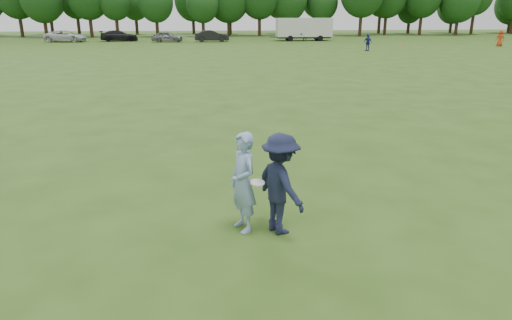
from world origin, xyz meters
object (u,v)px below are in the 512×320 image
at_px(player_far_d, 305,35).
at_px(player_far_c, 500,38).
at_px(defender, 280,184).
at_px(car_c, 66,36).
at_px(car_e, 167,37).
at_px(car_f, 212,36).
at_px(player_far_b, 368,43).
at_px(field_cone, 403,44).
at_px(thrower, 243,182).
at_px(car_d, 119,36).
at_px(cargo_trailer, 304,28).

bearing_deg(player_far_d, player_far_c, -44.86).
distance_m(defender, player_far_c, 57.88).
relative_size(player_far_d, car_c, 0.32).
relative_size(car_e, car_f, 0.90).
bearing_deg(car_f, car_c, 82.18).
xyz_separation_m(player_far_b, field_cone, (7.74, 8.62, -0.73)).
height_order(player_far_c, player_far_d, player_far_c).
bearing_deg(player_far_b, player_far_c, 69.72).
xyz_separation_m(player_far_d, car_f, (-13.44, -0.22, -0.12)).
relative_size(player_far_c, car_c, 0.34).
distance_m(car_e, car_f, 6.21).
bearing_deg(thrower, car_c, 176.09).
xyz_separation_m(player_far_c, player_far_d, (-21.63, 12.82, -0.06)).
xyz_separation_m(defender, car_d, (-13.68, 61.78, -0.20)).
bearing_deg(car_e, car_f, -85.07).
bearing_deg(car_e, defender, -167.04).
bearing_deg(defender, player_far_c, -62.77).
distance_m(thrower, car_f, 58.81).
relative_size(thrower, car_e, 0.45).
distance_m(car_e, field_cone, 31.85).
bearing_deg(thrower, car_d, 169.63).
relative_size(car_d, car_f, 1.09).
bearing_deg(car_c, defender, -155.84).
xyz_separation_m(car_d, car_e, (7.04, -2.64, -0.03)).
bearing_deg(cargo_trailer, car_e, -176.89).
relative_size(player_far_b, car_d, 0.34).
height_order(defender, car_c, defender).
distance_m(player_far_b, car_f, 24.15).
bearing_deg(player_far_b, player_far_d, 154.62).
distance_m(player_far_b, player_far_d, 18.07).
relative_size(thrower, cargo_trailer, 0.21).
relative_size(player_far_c, car_e, 0.45).
distance_m(player_far_d, car_c, 33.85).
bearing_deg(field_cone, player_far_b, -131.91).
distance_m(thrower, car_c, 63.85).
distance_m(thrower, player_far_d, 60.60).
distance_m(thrower, player_far_c, 58.16).
bearing_deg(car_f, defender, 177.62).
bearing_deg(cargo_trailer, defender, -102.20).
height_order(car_f, cargo_trailer, cargo_trailer).
bearing_deg(player_far_d, player_far_b, -94.24).
distance_m(defender, car_f, 58.97).
distance_m(player_far_c, car_c, 57.28).
height_order(defender, player_far_d, defender).
relative_size(thrower, car_d, 0.37).
distance_m(defender, car_d, 63.28).
bearing_deg(car_d, player_far_d, -103.14).
bearing_deg(cargo_trailer, player_far_c, -32.64).
distance_m(defender, player_far_d, 60.60).
relative_size(player_far_d, car_f, 0.38).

